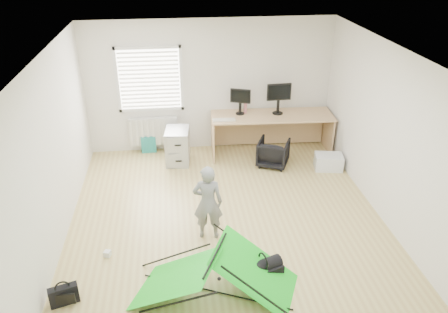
{
  "coord_description": "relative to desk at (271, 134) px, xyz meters",
  "views": [
    {
      "loc": [
        -0.75,
        -5.74,
        4.16
      ],
      "look_at": [
        0.0,
        0.4,
        0.95
      ],
      "focal_mm": 35.0,
      "sensor_mm": 36.0,
      "label": 1
    }
  ],
  "objects": [
    {
      "name": "white_box",
      "position": [
        -3.04,
        -2.98,
        -0.38
      ],
      "size": [
        0.11,
        0.11,
        0.09
      ],
      "primitive_type": "cube",
      "rotation": [
        0.0,
        0.0,
        -0.33
      ],
      "color": "silver",
      "rests_on": "ground"
    },
    {
      "name": "filing_cabinet",
      "position": [
        -1.94,
        -0.2,
        -0.07
      ],
      "size": [
        0.51,
        0.65,
        0.7
      ],
      "primitive_type": "cube",
      "rotation": [
        0.0,
        0.0,
        -0.11
      ],
      "color": "#A6A9AC",
      "rests_on": "ground"
    },
    {
      "name": "tote_bag",
      "position": [
        -2.54,
        0.33,
        -0.24
      ],
      "size": [
        0.31,
        0.14,
        0.36
      ],
      "primitive_type": "cube",
      "rotation": [
        0.0,
        0.0,
        0.03
      ],
      "color": "teal",
      "rests_on": "ground"
    },
    {
      "name": "laptop_bag",
      "position": [
        -3.46,
        -3.82,
        -0.29
      ],
      "size": [
        0.37,
        0.21,
        0.27
      ],
      "primitive_type": "cube",
      "rotation": [
        0.0,
        0.0,
        0.31
      ],
      "color": "black",
      "rests_on": "ground"
    },
    {
      "name": "person",
      "position": [
        -1.55,
        -2.68,
        0.18
      ],
      "size": [
        0.48,
        0.35,
        1.21
      ],
      "primitive_type": "imported",
      "rotation": [
        0.0,
        0.0,
        3.0
      ],
      "color": "slate",
      "rests_on": "ground"
    },
    {
      "name": "radiator",
      "position": [
        -2.42,
        0.36,
        0.03
      ],
      "size": [
        1.0,
        0.12,
        0.6
      ],
      "primitive_type": "cube",
      "color": "silver",
      "rests_on": "back_wall"
    },
    {
      "name": "ground",
      "position": [
        -1.22,
        -2.31,
        -0.42
      ],
      "size": [
        5.5,
        5.5,
        0.0
      ],
      "primitive_type": "plane",
      "color": "tan",
      "rests_on": "ground"
    },
    {
      "name": "back_wall",
      "position": [
        -1.22,
        0.44,
        0.93
      ],
      "size": [
        5.0,
        0.02,
        2.7
      ],
      "primitive_type": "cube",
      "color": "silver",
      "rests_on": "ground"
    },
    {
      "name": "keyboard",
      "position": [
        -1.0,
        -0.16,
        0.43
      ],
      "size": [
        0.46,
        0.17,
        0.02
      ],
      "primitive_type": "cube",
      "rotation": [
        0.0,
        0.0,
        -0.03
      ],
      "color": "beige",
      "rests_on": "desk"
    },
    {
      "name": "monitor_right",
      "position": [
        0.12,
        0.06,
        0.65
      ],
      "size": [
        0.5,
        0.13,
        0.47
      ],
      "primitive_type": "cube",
      "rotation": [
        0.0,
        0.0,
        0.05
      ],
      "color": "black",
      "rests_on": "desk"
    },
    {
      "name": "duffel_bag",
      "position": [
        -0.92,
        -3.71,
        -0.31
      ],
      "size": [
        0.57,
        0.43,
        0.22
      ],
      "primitive_type": "cube",
      "rotation": [
        0.0,
        0.0,
        0.36
      ],
      "color": "black",
      "rests_on": "ground"
    },
    {
      "name": "desk",
      "position": [
        0.0,
        0.0,
        0.0
      ],
      "size": [
        2.5,
        0.91,
        0.84
      ],
      "primitive_type": "cube",
      "rotation": [
        0.0,
        0.0,
        -0.05
      ],
      "color": "tan",
      "rests_on": "ground"
    },
    {
      "name": "window",
      "position": [
        -2.42,
        0.4,
        1.13
      ],
      "size": [
        1.2,
        0.06,
        1.2
      ],
      "primitive_type": "cube",
      "color": "silver",
      "rests_on": "back_wall"
    },
    {
      "name": "storage_crate",
      "position": [
        0.97,
        -0.84,
        -0.27
      ],
      "size": [
        0.58,
        0.46,
        0.29
      ],
      "primitive_type": "cube",
      "rotation": [
        0.0,
        0.0,
        -0.18
      ],
      "color": "silver",
      "rests_on": "ground"
    },
    {
      "name": "office_chair",
      "position": [
        -0.08,
        -0.56,
        -0.15
      ],
      "size": [
        0.76,
        0.77,
        0.53
      ],
      "primitive_type": "imported",
      "rotation": [
        0.0,
        0.0,
        2.71
      ],
      "color": "black",
      "rests_on": "ground"
    },
    {
      "name": "kite",
      "position": [
        -1.57,
        -3.87,
        -0.11
      ],
      "size": [
        2.2,
        1.64,
        0.63
      ],
      "primitive_type": null,
      "rotation": [
        0.0,
        0.0,
        -0.43
      ],
      "color": "#13C91D",
      "rests_on": "ground"
    },
    {
      "name": "monitor_left",
      "position": [
        -0.64,
        0.14,
        0.62
      ],
      "size": [
        0.41,
        0.23,
        0.39
      ],
      "primitive_type": "cube",
      "rotation": [
        0.0,
        0.0,
        -0.35
      ],
      "color": "black",
      "rests_on": "desk"
    },
    {
      "name": "thermos",
      "position": [
        -0.52,
        0.18,
        0.53
      ],
      "size": [
        0.08,
        0.08,
        0.22
      ],
      "primitive_type": "cylinder",
      "rotation": [
        0.0,
        0.0,
        0.44
      ],
      "color": "#C06C72",
      "rests_on": "desk"
    }
  ]
}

